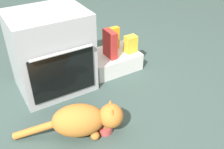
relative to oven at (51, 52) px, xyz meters
name	(u,v)px	position (x,y,z in m)	size (l,w,h in m)	color
ground	(71,107)	(0.00, -0.37, -0.37)	(8.00, 8.00, 0.00)	#384C47
oven	(51,52)	(0.00, 0.00, 0.00)	(0.66, 0.58, 0.75)	#B7BABF
pantry_cabinet	(112,60)	(0.64, 0.00, -0.28)	(0.52, 0.40, 0.18)	white
food_bowl	(105,128)	(0.11, -0.77, -0.34)	(0.12, 0.12, 0.08)	#C64C47
cat	(84,120)	(-0.02, -0.71, -0.23)	(0.78, 0.42, 0.27)	#C6752D
cereal_box	(110,44)	(0.59, -0.05, -0.05)	(0.07, 0.18, 0.28)	#B72D28
juice_carton	(115,38)	(0.72, 0.08, -0.07)	(0.09, 0.06, 0.24)	orange
snack_bag	(131,44)	(0.82, -0.07, -0.10)	(0.12, 0.09, 0.18)	yellow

